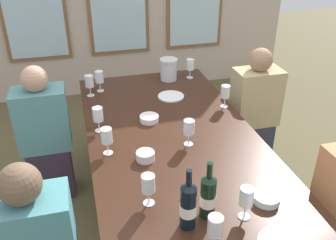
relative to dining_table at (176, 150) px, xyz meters
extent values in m
plane|color=brown|center=(0.00, 0.00, -0.68)|extent=(12.00, 12.00, 0.00)
cube|color=#361D11|center=(0.00, 0.00, 0.04)|extent=(1.11, 2.36, 0.04)
cube|color=#361D11|center=(-0.46, 1.09, -0.33)|extent=(0.07, 0.07, 0.70)
cube|color=#361D11|center=(0.46, 1.09, -0.33)|extent=(0.07, 0.07, 0.70)
cylinder|color=white|center=(0.14, 0.65, 0.07)|extent=(0.21, 0.21, 0.01)
cylinder|color=silver|center=(0.22, 1.00, 0.15)|extent=(0.14, 0.14, 0.17)
cylinder|color=silver|center=(0.22, 1.00, 0.24)|extent=(0.16, 0.16, 0.02)
cylinder|color=black|center=(-0.15, -0.71, 0.17)|extent=(0.08, 0.07, 0.22)
cone|color=black|center=(-0.15, -0.71, 0.30)|extent=(0.08, 0.07, 0.02)
cylinder|color=black|center=(-0.15, -0.71, 0.35)|extent=(0.03, 0.03, 0.08)
cylinder|color=white|center=(-0.15, -0.71, 0.16)|extent=(0.08, 0.08, 0.06)
cylinder|color=black|center=(-0.04, -0.67, 0.17)|extent=(0.08, 0.07, 0.21)
cone|color=black|center=(-0.04, -0.67, 0.29)|extent=(0.08, 0.07, 0.02)
cylinder|color=black|center=(-0.04, -0.67, 0.33)|extent=(0.03, 0.03, 0.08)
cylinder|color=silver|center=(-0.04, -0.67, 0.16)|extent=(0.08, 0.08, 0.06)
cylinder|color=white|center=(-0.11, 0.31, 0.08)|extent=(0.13, 0.13, 0.04)
cylinder|color=white|center=(-0.23, -0.14, 0.09)|extent=(0.11, 0.11, 0.05)
cylinder|color=white|center=(0.29, -0.66, 0.08)|extent=(0.14, 0.14, 0.04)
cylinder|color=white|center=(0.41, 0.99, 0.06)|extent=(0.06, 0.06, 0.00)
cylinder|color=white|center=(0.41, 0.99, 0.10)|extent=(0.01, 0.01, 0.07)
cylinder|color=white|center=(0.41, 0.99, 0.19)|extent=(0.07, 0.07, 0.09)
cylinder|color=white|center=(-0.08, -0.86, 0.10)|extent=(0.01, 0.01, 0.07)
cylinder|color=white|center=(-0.08, -0.86, 0.19)|extent=(0.07, 0.07, 0.09)
cylinder|color=maroon|center=(-0.08, -0.86, 0.16)|extent=(0.06, 0.06, 0.04)
cylinder|color=white|center=(-0.39, 0.91, 0.06)|extent=(0.06, 0.06, 0.00)
cylinder|color=white|center=(-0.39, 0.91, 0.10)|extent=(0.01, 0.01, 0.07)
cylinder|color=white|center=(-0.39, 0.91, 0.19)|extent=(0.07, 0.07, 0.09)
cylinder|color=white|center=(-0.29, -0.52, 0.06)|extent=(0.06, 0.06, 0.00)
cylinder|color=white|center=(-0.29, -0.52, 0.10)|extent=(0.01, 0.01, 0.07)
cylinder|color=white|center=(-0.29, -0.52, 0.19)|extent=(0.07, 0.07, 0.09)
cylinder|color=maroon|center=(-0.29, -0.52, 0.16)|extent=(0.06, 0.06, 0.03)
cylinder|color=white|center=(-0.46, 0.27, 0.06)|extent=(0.06, 0.06, 0.00)
cylinder|color=white|center=(-0.46, 0.27, 0.10)|extent=(0.01, 0.01, 0.07)
cylinder|color=white|center=(-0.46, 0.27, 0.19)|extent=(0.07, 0.07, 0.09)
cylinder|color=maroon|center=(-0.46, 0.27, 0.15)|extent=(0.06, 0.06, 0.02)
cylinder|color=white|center=(0.07, -0.05, 0.06)|extent=(0.06, 0.06, 0.00)
cylinder|color=white|center=(0.07, -0.05, 0.10)|extent=(0.01, 0.01, 0.07)
cylinder|color=white|center=(0.07, -0.05, 0.19)|extent=(0.07, 0.07, 0.09)
cylinder|color=maroon|center=(0.07, -0.05, 0.16)|extent=(0.06, 0.06, 0.04)
cylinder|color=white|center=(-0.48, 0.84, 0.06)|extent=(0.06, 0.06, 0.00)
cylinder|color=white|center=(-0.48, 0.84, 0.10)|extent=(0.01, 0.01, 0.07)
cylinder|color=white|center=(-0.48, 0.84, 0.19)|extent=(0.07, 0.07, 0.09)
cylinder|color=white|center=(0.13, -0.73, 0.06)|extent=(0.06, 0.06, 0.00)
cylinder|color=white|center=(0.13, -0.73, 0.10)|extent=(0.01, 0.01, 0.07)
cylinder|color=white|center=(0.13, -0.73, 0.19)|extent=(0.07, 0.07, 0.09)
cylinder|color=#590C19|center=(0.13, -0.73, 0.16)|extent=(0.06, 0.06, 0.02)
cylinder|color=white|center=(-0.44, -0.02, 0.06)|extent=(0.06, 0.06, 0.00)
cylinder|color=white|center=(-0.44, -0.02, 0.10)|extent=(0.01, 0.01, 0.07)
cylinder|color=white|center=(-0.44, -0.02, 0.19)|extent=(0.07, 0.07, 0.09)
cylinder|color=white|center=(0.49, 0.38, 0.06)|extent=(0.06, 0.06, 0.00)
cylinder|color=white|center=(0.49, 0.38, 0.10)|extent=(0.01, 0.01, 0.07)
cylinder|color=white|center=(0.49, 0.38, 0.19)|extent=(0.07, 0.07, 0.09)
cube|color=#372938|center=(-0.86, 0.62, -0.45)|extent=(0.32, 0.24, 0.45)
cube|color=teal|center=(-0.86, 0.62, 0.01)|extent=(0.38, 0.24, 0.48)
sphere|color=tan|center=(-0.86, 0.62, 0.34)|extent=(0.19, 0.19, 0.19)
cube|color=#2C3343|center=(0.86, 0.57, -0.45)|extent=(0.32, 0.24, 0.45)
cube|color=tan|center=(0.86, 0.57, 0.01)|extent=(0.38, 0.24, 0.48)
sphere|color=#9C7354|center=(0.86, 0.57, 0.34)|extent=(0.19, 0.19, 0.19)
cube|color=teal|center=(-0.86, -0.56, 0.01)|extent=(0.38, 0.24, 0.48)
sphere|color=brown|center=(-0.86, -0.56, 0.34)|extent=(0.19, 0.19, 0.19)
camera|label=1|loc=(-0.56, -1.91, 1.34)|focal=39.14mm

